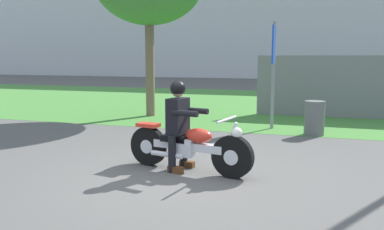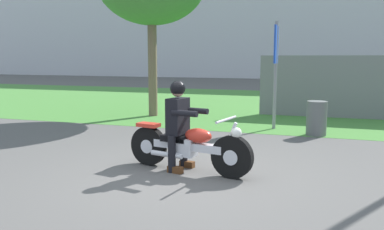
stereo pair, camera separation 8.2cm
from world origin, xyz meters
The scene contains 7 objects.
ground centered at (0.00, 0.00, 0.00)m, with size 120.00×120.00×0.00m, color #565451.
grass_verge centered at (0.00, 9.71, 0.00)m, with size 60.00×12.00×0.01m, color #478438.
stadium_facade centered at (-2.66, 31.54, 6.06)m, with size 59.49×8.00×12.12m, color silver.
motorcycle_lead centered at (-0.01, 0.35, 0.39)m, with size 2.09×0.73×0.87m.
rider_lead centered at (-0.17, 0.38, 0.81)m, with size 0.61×0.53×1.40m.
trash_can centered at (1.81, 3.94, 0.39)m, with size 0.45×0.45×0.78m, color #595E5B.
sign_banner centered at (0.81, 4.51, 1.72)m, with size 0.08×0.60×2.60m.
Camera 2 is at (1.91, -5.30, 1.75)m, focal length 37.18 mm.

